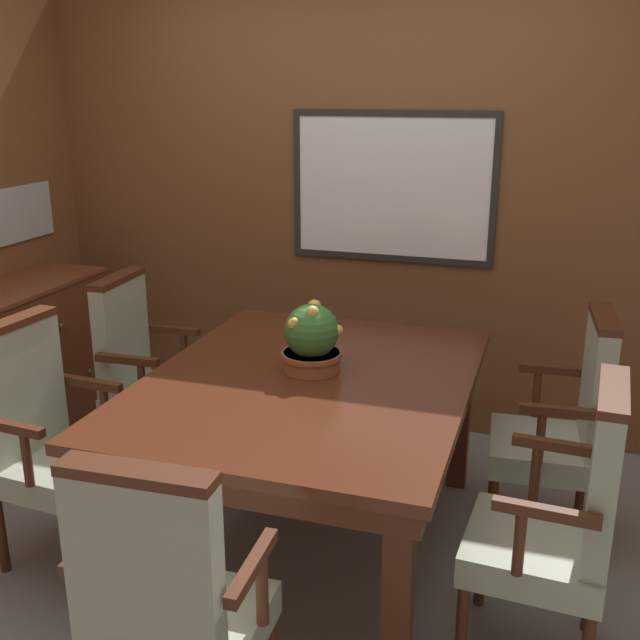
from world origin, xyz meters
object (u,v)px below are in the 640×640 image
chair_right_far (565,423)px  chair_right_near (562,519)px  potted_plant (312,339)px  sideboard_cabinet (32,363)px  chair_left_near (47,435)px  chair_head_near (168,609)px  chair_left_far (144,371)px  dining_table (309,399)px

chair_right_far → chair_right_near: 0.78m
potted_plant → sideboard_cabinet: (-1.76, 0.42, -0.46)m
chair_left_near → chair_right_far: (2.01, 0.77, 0.00)m
chair_right_far → chair_head_near: size_ratio=1.00×
chair_right_far → chair_right_near: (-0.00, -0.78, 0.00)m
chair_right_far → chair_left_near: bearing=-73.1°
potted_plant → sideboard_cabinet: bearing=166.7°
potted_plant → sideboard_cabinet: 1.87m
chair_head_near → chair_left_far: bearing=-59.7°
chair_right_far → chair_left_far: bearing=-93.7°
chair_right_near → sideboard_cabinet: chair_right_near is taller
dining_table → chair_head_near: (-0.01, -1.17, -0.14)m
chair_right_near → chair_head_near: size_ratio=1.00×
dining_table → chair_left_far: (-1.00, 0.38, -0.14)m
chair_left_near → chair_head_near: bearing=-124.4°
chair_head_near → sideboard_cabinet: (-1.77, 1.67, -0.09)m
chair_right_near → chair_head_near: same height
chair_left_near → chair_right_near: size_ratio=1.00×
chair_left_near → chair_right_near: 2.00m
dining_table → chair_right_far: chair_right_far is taller
chair_head_near → potted_plant: size_ratio=3.54×
chair_left_far → sideboard_cabinet: (-0.78, 0.12, -0.09)m
potted_plant → chair_head_near: bearing=-89.6°
dining_table → chair_left_near: (-1.00, -0.38, -0.14)m
dining_table → potted_plant: 0.25m
chair_left_far → chair_right_far: size_ratio=1.00×
chair_right_near → chair_left_near: bearing=-86.7°
dining_table → sideboard_cabinet: 1.86m
chair_left_far → chair_right_near: 2.14m
chair_left_far → chair_head_near: (0.99, -1.55, 0.00)m
chair_right_near → sideboard_cabinet: bearing=-104.2°
chair_head_near → sideboard_cabinet: chair_head_near is taller
dining_table → chair_left_near: bearing=-159.4°
chair_left_far → sideboard_cabinet: chair_left_far is taller
dining_table → potted_plant: potted_plant is taller
chair_left_near → potted_plant: 1.15m
chair_left_near → sideboard_cabinet: (-0.78, 0.88, -0.09)m
chair_right_near → sideboard_cabinet: size_ratio=1.10×
chair_left_near → potted_plant: bearing=-60.3°
chair_left_far → sideboard_cabinet: bearing=77.8°
dining_table → sideboard_cabinet: size_ratio=1.76×
chair_right_far → potted_plant: potted_plant is taller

